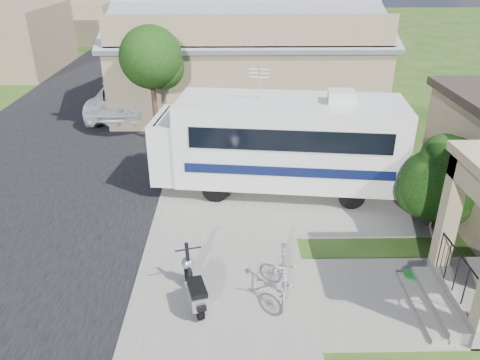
{
  "coord_description": "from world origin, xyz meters",
  "views": [
    {
      "loc": [
        -0.7,
        -9.13,
        6.97
      ],
      "look_at": [
        -0.5,
        2.5,
        1.3
      ],
      "focal_mm": 35.0,
      "sensor_mm": 36.0,
      "label": 1
    }
  ],
  "objects_px": {
    "motorhome": "(280,141)",
    "shrub": "(440,181)",
    "bicycle": "(283,275)",
    "van": "(138,65)",
    "garden_hose": "(412,278)",
    "scooter": "(195,287)",
    "pickup_truck": "(124,97)"
  },
  "relations": [
    {
      "from": "van",
      "to": "shrub",
      "type": "bearing_deg",
      "value": -53.56
    },
    {
      "from": "motorhome",
      "to": "shrub",
      "type": "xyz_separation_m",
      "value": [
        4.13,
        -2.36,
        -0.26
      ]
    },
    {
      "from": "scooter",
      "to": "bicycle",
      "type": "distance_m",
      "value": 1.96
    },
    {
      "from": "motorhome",
      "to": "van",
      "type": "distance_m",
      "value": 16.57
    },
    {
      "from": "pickup_truck",
      "to": "motorhome",
      "type": "bearing_deg",
      "value": 128.33
    },
    {
      "from": "shrub",
      "to": "bicycle",
      "type": "relative_size",
      "value": 1.54
    },
    {
      "from": "bicycle",
      "to": "van",
      "type": "distance_m",
      "value": 21.29
    },
    {
      "from": "shrub",
      "to": "van",
      "type": "bearing_deg",
      "value": 123.09
    },
    {
      "from": "van",
      "to": "pickup_truck",
      "type": "bearing_deg",
      "value": -82.12
    },
    {
      "from": "motorhome",
      "to": "pickup_truck",
      "type": "relative_size",
      "value": 1.37
    },
    {
      "from": "pickup_truck",
      "to": "van",
      "type": "height_order",
      "value": "van"
    },
    {
      "from": "shrub",
      "to": "bicycle",
      "type": "xyz_separation_m",
      "value": [
        -4.51,
        -2.89,
        -0.88
      ]
    },
    {
      "from": "pickup_truck",
      "to": "scooter",
      "type": "bearing_deg",
      "value": 106.75
    },
    {
      "from": "shrub",
      "to": "motorhome",
      "type": "bearing_deg",
      "value": 150.22
    },
    {
      "from": "shrub",
      "to": "pickup_truck",
      "type": "distance_m",
      "value": 15.07
    },
    {
      "from": "pickup_truck",
      "to": "van",
      "type": "distance_m",
      "value": 6.76
    },
    {
      "from": "bicycle",
      "to": "garden_hose",
      "type": "relative_size",
      "value": 4.49
    },
    {
      "from": "scooter",
      "to": "bicycle",
      "type": "relative_size",
      "value": 0.92
    },
    {
      "from": "motorhome",
      "to": "van",
      "type": "xyz_separation_m",
      "value": [
        -7.14,
        14.93,
        -0.84
      ]
    },
    {
      "from": "shrub",
      "to": "van",
      "type": "height_order",
      "value": "shrub"
    },
    {
      "from": "shrub",
      "to": "garden_hose",
      "type": "xyz_separation_m",
      "value": [
        -1.4,
        -2.47,
        -1.33
      ]
    },
    {
      "from": "motorhome",
      "to": "scooter",
      "type": "bearing_deg",
      "value": -105.68
    },
    {
      "from": "garden_hose",
      "to": "shrub",
      "type": "bearing_deg",
      "value": 60.32
    },
    {
      "from": "bicycle",
      "to": "shrub",
      "type": "bearing_deg",
      "value": 37.09
    },
    {
      "from": "shrub",
      "to": "van",
      "type": "xyz_separation_m",
      "value": [
        -11.27,
        17.29,
        -0.58
      ]
    },
    {
      "from": "bicycle",
      "to": "van",
      "type": "height_order",
      "value": "van"
    },
    {
      "from": "pickup_truck",
      "to": "van",
      "type": "relative_size",
      "value": 0.99
    },
    {
      "from": "pickup_truck",
      "to": "garden_hose",
      "type": "height_order",
      "value": "pickup_truck"
    },
    {
      "from": "motorhome",
      "to": "shrub",
      "type": "distance_m",
      "value": 4.77
    },
    {
      "from": "motorhome",
      "to": "garden_hose",
      "type": "distance_m",
      "value": 5.77
    },
    {
      "from": "bicycle",
      "to": "motorhome",
      "type": "bearing_deg",
      "value": 90.29
    },
    {
      "from": "motorhome",
      "to": "pickup_truck",
      "type": "bearing_deg",
      "value": 135.77
    }
  ]
}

